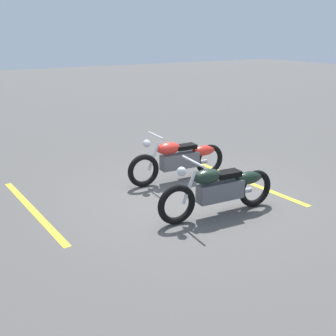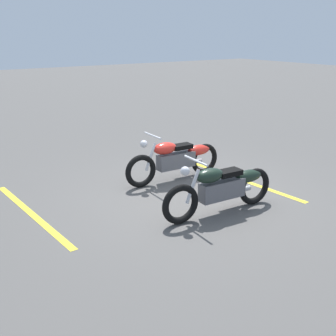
{
  "view_description": "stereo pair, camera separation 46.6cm",
  "coord_description": "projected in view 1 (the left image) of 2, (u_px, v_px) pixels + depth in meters",
  "views": [
    {
      "loc": [
        4.13,
        6.06,
        2.96
      ],
      "look_at": [
        0.54,
        0.0,
        0.65
      ],
      "focal_mm": 44.65,
      "sensor_mm": 36.0,
      "label": 1
    },
    {
      "loc": [
        4.52,
        5.81,
        2.96
      ],
      "look_at": [
        0.54,
        0.0,
        0.65
      ],
      "focal_mm": 44.65,
      "sensor_mm": 36.0,
      "label": 2
    }
  ],
  "objects": [
    {
      "name": "motorcycle_bright_foreground",
      "position": [
        180.0,
        159.0,
        8.6
      ],
      "size": [
        2.23,
        0.62,
        1.04
      ],
      "rotation": [
        0.0,
        0.0,
        -0.04
      ],
      "color": "black",
      "rests_on": "ground"
    },
    {
      "name": "parking_stripe_mid",
      "position": [
        33.0,
        210.0,
        7.26
      ],
      "size": [
        0.35,
        3.2,
        0.01
      ],
      "primitive_type": "cube",
      "rotation": [
        0.0,
        0.0,
        1.64
      ],
      "color": "yellow",
      "rests_on": "ground"
    },
    {
      "name": "motorcycle_dark_foreground",
      "position": [
        221.0,
        188.0,
        6.98
      ],
      "size": [
        2.23,
        0.62,
        1.04
      ],
      "rotation": [
        0.0,
        0.0,
        -0.06
      ],
      "color": "black",
      "rests_on": "ground"
    },
    {
      "name": "parking_stripe_near",
      "position": [
        245.0,
        181.0,
        8.65
      ],
      "size": [
        0.35,
        3.2,
        0.01
      ],
      "primitive_type": "cube",
      "rotation": [
        0.0,
        0.0,
        1.64
      ],
      "color": "yellow",
      "rests_on": "ground"
    },
    {
      "name": "ground_plane",
      "position": [
        193.0,
        196.0,
        7.88
      ],
      "size": [
        60.0,
        60.0,
        0.0
      ],
      "primitive_type": "plane",
      "color": "#514F4C"
    }
  ]
}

